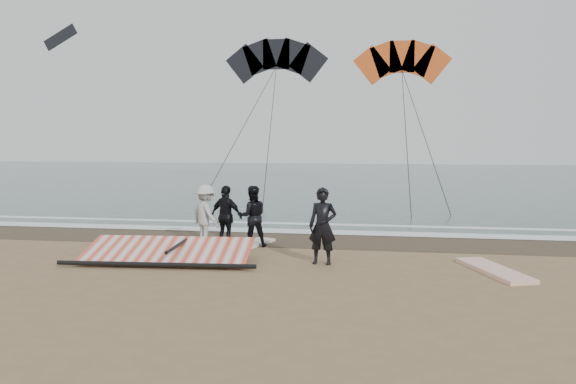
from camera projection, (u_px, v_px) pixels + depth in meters
name	position (u px, v px, depth m)	size (l,w,h in m)	color
ground	(293.00, 275.00, 12.63)	(120.00, 120.00, 0.00)	#8C704C
sea	(355.00, 178.00, 45.07)	(120.00, 54.00, 0.02)	#233838
wet_sand	(315.00, 240.00, 17.05)	(120.00, 2.80, 0.01)	#4C3D2B
foam_near	(320.00, 232.00, 18.43)	(120.00, 0.90, 0.01)	white
foam_far	(325.00, 224.00, 20.10)	(120.00, 0.45, 0.01)	white
man_main	(323.00, 226.00, 13.69)	(0.69, 0.45, 1.89)	black
board_white	(494.00, 270.00, 12.90)	(0.68, 2.42, 0.10)	white
board_cream	(247.00, 245.00, 15.98)	(0.59, 2.22, 0.09)	white
trio_cluster	(226.00, 216.00, 16.05)	(2.56, 1.28, 1.76)	black
sail_rig	(167.00, 253.00, 14.12)	(4.81, 2.08, 0.52)	black
kite_red	(402.00, 65.00, 35.48)	(6.73, 7.67, 16.84)	#DA5019
kite_dark	(276.00, 63.00, 37.69)	(7.87, 7.34, 16.50)	black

